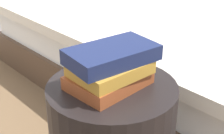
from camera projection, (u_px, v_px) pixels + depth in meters
The scene contains 4 objects.
bed at pixel (165, 42), 2.21m from camera, with size 1.60×2.05×0.62m.
book_rust at pixel (109, 80), 1.02m from camera, with size 0.24×0.17×0.04m, color #994723.
book_ochre at pixel (110, 68), 1.00m from camera, with size 0.22×0.17×0.04m, color #B7842D.
book_navy at pixel (113, 55), 0.98m from camera, with size 0.27×0.16×0.05m, color #19234C.
Camera 1 is at (-0.63, -0.64, 1.05)m, focal length 52.65 mm.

